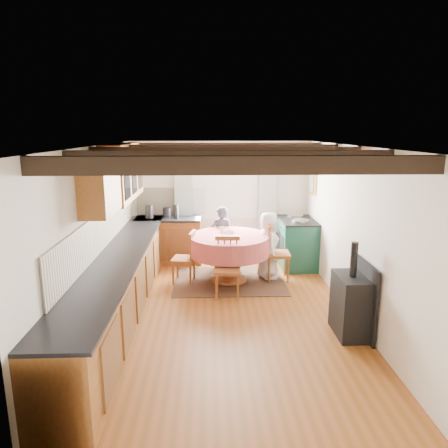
{
  "coord_description": "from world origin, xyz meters",
  "views": [
    {
      "loc": [
        -0.24,
        -5.57,
        2.6
      ],
      "look_at": [
        0.0,
        0.8,
        1.15
      ],
      "focal_mm": 32.92,
      "sensor_mm": 36.0,
      "label": 1
    }
  ],
  "objects_px": {
    "chair_near": "(227,268)",
    "child_right": "(268,245)",
    "dining_table": "(229,258)",
    "child_far": "(221,237)",
    "cast_iron_stove": "(352,289)",
    "cup": "(222,229)",
    "aga_range": "(297,242)",
    "chair_right": "(278,252)",
    "chair_left": "(184,257)"
  },
  "relations": [
    {
      "from": "chair_near",
      "to": "child_right",
      "type": "relative_size",
      "value": 0.8
    },
    {
      "from": "dining_table",
      "to": "child_far",
      "type": "distance_m",
      "value": 0.78
    },
    {
      "from": "cast_iron_stove",
      "to": "cup",
      "type": "xyz_separation_m",
      "value": [
        -1.59,
        2.3,
        0.25
      ]
    },
    {
      "from": "dining_table",
      "to": "aga_range",
      "type": "height_order",
      "value": "aga_range"
    },
    {
      "from": "dining_table",
      "to": "cast_iron_stove",
      "type": "xyz_separation_m",
      "value": [
        1.47,
        -2.0,
        0.2
      ]
    },
    {
      "from": "child_far",
      "to": "child_right",
      "type": "height_order",
      "value": "child_far"
    },
    {
      "from": "chair_near",
      "to": "cup",
      "type": "xyz_separation_m",
      "value": [
        -0.05,
        1.01,
        0.39
      ]
    },
    {
      "from": "dining_table",
      "to": "chair_near",
      "type": "bearing_deg",
      "value": -95.48
    },
    {
      "from": "chair_right",
      "to": "aga_range",
      "type": "xyz_separation_m",
      "value": [
        0.5,
        0.75,
        -0.04
      ]
    },
    {
      "from": "dining_table",
      "to": "chair_left",
      "type": "bearing_deg",
      "value": -177.89
    },
    {
      "from": "chair_near",
      "to": "chair_right",
      "type": "height_order",
      "value": "chair_right"
    },
    {
      "from": "chair_near",
      "to": "child_far",
      "type": "xyz_separation_m",
      "value": [
        -0.05,
        1.45,
        0.12
      ]
    },
    {
      "from": "chair_right",
      "to": "cast_iron_stove",
      "type": "relative_size",
      "value": 0.82
    },
    {
      "from": "child_far",
      "to": "child_right",
      "type": "distance_m",
      "value": 1.01
    },
    {
      "from": "child_far",
      "to": "child_right",
      "type": "bearing_deg",
      "value": 131.49
    },
    {
      "from": "aga_range",
      "to": "cup",
      "type": "height_order",
      "value": "aga_range"
    },
    {
      "from": "cast_iron_stove",
      "to": "child_far",
      "type": "xyz_separation_m",
      "value": [
        -1.59,
        2.74,
        -0.01
      ]
    },
    {
      "from": "cast_iron_stove",
      "to": "child_right",
      "type": "xyz_separation_m",
      "value": [
        -0.77,
        2.15,
        -0.02
      ]
    },
    {
      "from": "aga_range",
      "to": "cast_iron_stove",
      "type": "relative_size",
      "value": 0.83
    },
    {
      "from": "chair_right",
      "to": "cup",
      "type": "distance_m",
      "value": 1.07
    },
    {
      "from": "dining_table",
      "to": "cup",
      "type": "xyz_separation_m",
      "value": [
        -0.12,
        0.3,
        0.46
      ]
    },
    {
      "from": "chair_right",
      "to": "cup",
      "type": "xyz_separation_m",
      "value": [
        -0.98,
        0.24,
        0.37
      ]
    },
    {
      "from": "child_far",
      "to": "child_right",
      "type": "xyz_separation_m",
      "value": [
        0.82,
        -0.59,
        -0.0
      ]
    },
    {
      "from": "chair_left",
      "to": "child_far",
      "type": "height_order",
      "value": "child_far"
    },
    {
      "from": "chair_near",
      "to": "dining_table",
      "type": "bearing_deg",
      "value": 88.1
    },
    {
      "from": "chair_left",
      "to": "cast_iron_stove",
      "type": "distance_m",
      "value": 3.0
    },
    {
      "from": "chair_left",
      "to": "cast_iron_stove",
      "type": "xyz_separation_m",
      "value": [
        2.27,
        -1.97,
        0.16
      ]
    },
    {
      "from": "chair_near",
      "to": "chair_left",
      "type": "bearing_deg",
      "value": 140.85
    },
    {
      "from": "chair_left",
      "to": "chair_right",
      "type": "relative_size",
      "value": 0.9
    },
    {
      "from": "cast_iron_stove",
      "to": "cup",
      "type": "distance_m",
      "value": 2.8
    },
    {
      "from": "chair_near",
      "to": "child_right",
      "type": "distance_m",
      "value": 1.16
    },
    {
      "from": "cup",
      "to": "dining_table",
      "type": "bearing_deg",
      "value": -68.98
    },
    {
      "from": "child_far",
      "to": "cup",
      "type": "bearing_deg",
      "value": 77.44
    },
    {
      "from": "chair_near",
      "to": "chair_right",
      "type": "relative_size",
      "value": 0.95
    },
    {
      "from": "chair_near",
      "to": "child_right",
      "type": "height_order",
      "value": "child_right"
    },
    {
      "from": "aga_range",
      "to": "chair_near",
      "type": "bearing_deg",
      "value": -133.34
    },
    {
      "from": "dining_table",
      "to": "child_right",
      "type": "relative_size",
      "value": 1.15
    },
    {
      "from": "dining_table",
      "to": "chair_left",
      "type": "xyz_separation_m",
      "value": [
        -0.8,
        -0.03,
        0.04
      ]
    },
    {
      "from": "chair_near",
      "to": "cast_iron_stove",
      "type": "bearing_deg",
      "value": -36.47
    },
    {
      "from": "chair_left",
      "to": "cup",
      "type": "xyz_separation_m",
      "value": [
        0.68,
        0.33,
        0.41
      ]
    },
    {
      "from": "chair_right",
      "to": "child_far",
      "type": "distance_m",
      "value": 1.2
    },
    {
      "from": "cast_iron_stove",
      "to": "child_far",
      "type": "distance_m",
      "value": 3.17
    },
    {
      "from": "chair_right",
      "to": "cast_iron_stove",
      "type": "xyz_separation_m",
      "value": [
        0.61,
        -2.06,
        0.11
      ]
    },
    {
      "from": "cast_iron_stove",
      "to": "child_right",
      "type": "bearing_deg",
      "value": 109.66
    },
    {
      "from": "child_far",
      "to": "cast_iron_stove",
      "type": "bearing_deg",
      "value": 107.43
    },
    {
      "from": "dining_table",
      "to": "child_far",
      "type": "bearing_deg",
      "value": 98.97
    },
    {
      "from": "aga_range",
      "to": "child_far",
      "type": "bearing_deg",
      "value": -177.49
    },
    {
      "from": "dining_table",
      "to": "child_right",
      "type": "height_order",
      "value": "child_right"
    },
    {
      "from": "dining_table",
      "to": "aga_range",
      "type": "bearing_deg",
      "value": 30.76
    },
    {
      "from": "dining_table",
      "to": "child_far",
      "type": "relative_size",
      "value": 1.14
    }
  ]
}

